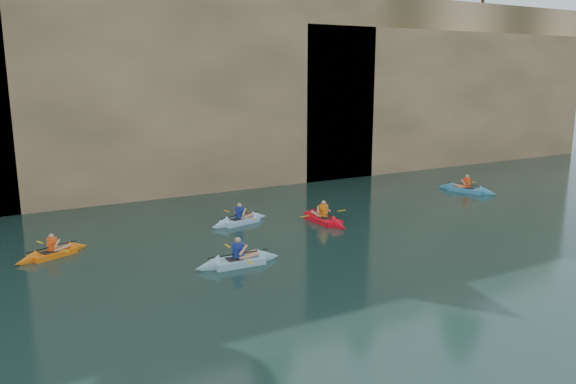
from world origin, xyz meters
TOP-DOWN VIEW (x-y plane):
  - cliff at (0.00, 30.00)m, footprint 70.00×16.00m
  - cliff_slab_center at (2.00, 22.60)m, footprint 24.00×2.40m
  - cliff_slab_east at (22.00, 22.60)m, footprint 26.00×2.40m
  - sea_cave_center at (-4.00, 21.95)m, footprint 3.50×1.00m
  - sea_cave_east at (10.00, 21.95)m, footprint 5.00×1.00m
  - kayaker_orange at (-6.51, 13.93)m, footprint 2.89×2.03m
  - kayaker_ltblue_near at (-0.92, 9.71)m, footprint 3.21×2.48m
  - kayaker_red_far at (4.85, 13.08)m, footprint 2.46×3.42m
  - kayaker_ltblue_mid at (1.44, 14.77)m, footprint 3.16×2.27m
  - kayaker_blue_east at (15.53, 14.64)m, footprint 2.30×3.51m

SIDE VIEW (x-z plane):
  - kayaker_orange at x=-6.51m, z-range -0.41..0.68m
  - kayaker_ltblue_mid at x=1.44m, z-range -0.44..0.73m
  - kayaker_blue_east at x=15.53m, z-range -0.47..0.77m
  - kayaker_red_far at x=4.85m, z-range -0.47..0.78m
  - kayaker_ltblue_near at x=-0.92m, z-range -0.48..0.79m
  - sea_cave_center at x=-4.00m, z-range 0.00..3.20m
  - sea_cave_east at x=10.00m, z-range 0.00..4.50m
  - cliff_slab_east at x=22.00m, z-range 0.00..9.84m
  - cliff_slab_center at x=2.00m, z-range 0.00..11.40m
  - cliff at x=0.00m, z-range 0.00..12.00m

